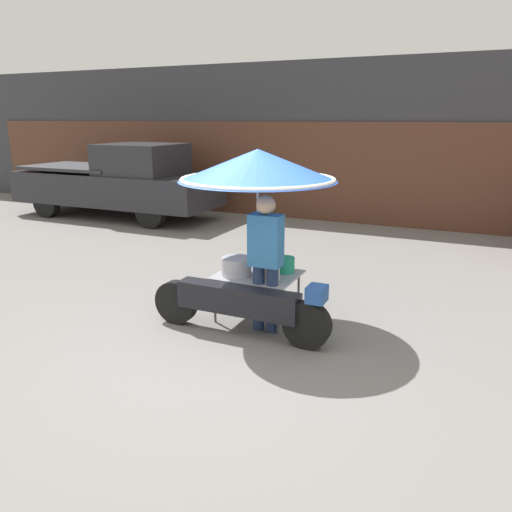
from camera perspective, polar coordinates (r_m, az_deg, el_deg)
The scene contains 5 objects.
ground_plane at distance 5.66m, azimuth -3.55°, elevation -10.64°, with size 36.00×36.00×0.00m, color slate.
shopfront_building at distance 13.17m, azimuth 14.26°, elevation 12.49°, with size 28.00×2.06×3.83m.
vendor_motorcycle_cart at distance 6.00m, azimuth -0.01°, elevation 7.64°, with size 2.26×1.91×2.14m.
vendor_person at distance 5.82m, azimuth 1.11°, elevation -0.07°, with size 0.38×0.22×1.65m.
pickup_truck at distance 13.31m, azimuth -15.30°, elevation 8.16°, with size 5.44×1.83×1.88m.
Camera 1 is at (2.42, -4.47, 2.49)m, focal length 35.00 mm.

